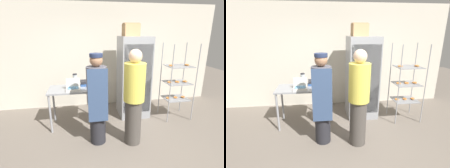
% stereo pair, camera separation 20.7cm
% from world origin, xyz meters
% --- Properties ---
extents(ground_plane, '(14.00, 14.00, 0.00)m').
position_xyz_m(ground_plane, '(0.00, 0.00, 0.00)').
color(ground_plane, '#6B6056').
extents(back_wall, '(6.40, 0.12, 2.78)m').
position_xyz_m(back_wall, '(0.00, 2.41, 1.39)').
color(back_wall, beige).
rests_on(back_wall, ground_plane).
extents(refrigerator, '(0.71, 0.71, 1.95)m').
position_xyz_m(refrigerator, '(0.60, 1.55, 0.98)').
color(refrigerator, gray).
rests_on(refrigerator, ground_plane).
extents(baking_rack, '(0.64, 0.54, 1.81)m').
position_xyz_m(baking_rack, '(1.59, 1.22, 0.89)').
color(baking_rack, '#93969B').
rests_on(baking_rack, ground_plane).
extents(prep_counter, '(1.03, 0.62, 0.88)m').
position_xyz_m(prep_counter, '(-0.85, 1.25, 0.76)').
color(prep_counter, gray).
rests_on(prep_counter, ground_plane).
extents(donut_box, '(0.29, 0.20, 0.25)m').
position_xyz_m(donut_box, '(-0.84, 1.09, 0.92)').
color(donut_box, silver).
rests_on(donut_box, prep_counter).
extents(blender_pitcher, '(0.12, 0.12, 0.29)m').
position_xyz_m(blender_pitcher, '(-0.80, 1.35, 1.01)').
color(blender_pitcher, black).
rests_on(blender_pitcher, prep_counter).
extents(binder_stack, '(0.32, 0.25, 0.11)m').
position_xyz_m(binder_stack, '(-0.53, 1.42, 0.93)').
color(binder_stack, '#2D5193').
rests_on(binder_stack, prep_counter).
extents(cardboard_storage_box, '(0.36, 0.35, 0.30)m').
position_xyz_m(cardboard_storage_box, '(0.52, 1.64, 2.09)').
color(cardboard_storage_box, tan).
rests_on(cardboard_storage_box, refrigerator).
extents(person_baker, '(0.36, 0.38, 1.71)m').
position_xyz_m(person_baker, '(-0.40, 0.50, 0.89)').
color(person_baker, '#232328').
rests_on(person_baker, ground_plane).
extents(person_customer, '(0.38, 0.38, 1.78)m').
position_xyz_m(person_customer, '(0.25, 0.37, 0.91)').
color(person_customer, '#47423D').
rests_on(person_customer, ground_plane).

